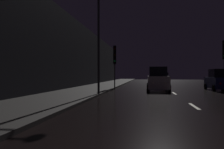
% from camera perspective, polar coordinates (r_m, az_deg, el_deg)
% --- Properties ---
extents(ground, '(27.94, 84.00, 0.02)m').
position_cam_1_polar(ground, '(26.80, 13.59, -3.30)').
color(ground, black).
extents(sidewalk_left, '(4.40, 84.00, 0.15)m').
position_cam_1_polar(sidewalk_left, '(27.24, -2.94, -3.06)').
color(sidewalk_left, '#33302D').
rests_on(sidewalk_left, ground).
extents(building_facade_left, '(0.80, 63.00, 7.70)m').
position_cam_1_polar(building_facade_left, '(24.62, -10.56, 5.40)').
color(building_facade_left, black).
rests_on(building_facade_left, ground).
extents(lane_centerline, '(0.16, 15.50, 0.01)m').
position_cam_1_polar(lane_centerline, '(11.91, 19.94, -7.38)').
color(lane_centerline, beige).
rests_on(lane_centerline, ground).
extents(traffic_light_far_right, '(0.33, 0.47, 4.93)m').
position_cam_1_polar(traffic_light_far_right, '(24.80, 26.99, 4.76)').
color(traffic_light_far_right, '#38383A').
rests_on(traffic_light_far_right, ground).
extents(traffic_light_far_left, '(0.36, 0.48, 4.51)m').
position_cam_1_polar(traffic_light_far_left, '(22.91, 0.70, 4.28)').
color(traffic_light_far_left, '#38383A').
rests_on(traffic_light_far_left, ground).
extents(streetlamp_overhead, '(1.70, 0.44, 7.86)m').
position_cam_1_polar(streetlamp_overhead, '(16.31, -1.96, 12.78)').
color(streetlamp_overhead, '#2D2D30').
rests_on(streetlamp_overhead, ground).
extents(car_approaching_headlights, '(2.07, 4.48, 2.25)m').
position_cam_1_polar(car_approaching_headlights, '(21.47, 11.73, -1.34)').
color(car_approaching_headlights, silver).
rests_on(car_approaching_headlights, ground).
extents(car_parked_right_far, '(1.89, 4.09, 2.06)m').
position_cam_1_polar(car_parked_right_far, '(23.62, 25.84, -1.44)').
color(car_parked_right_far, '#141E51').
rests_on(car_parked_right_far, ground).
extents(car_distant_taillights, '(1.73, 3.75, 1.89)m').
position_cam_1_polar(car_distant_taillights, '(43.05, 13.33, -0.88)').
color(car_distant_taillights, maroon).
rests_on(car_distant_taillights, ground).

